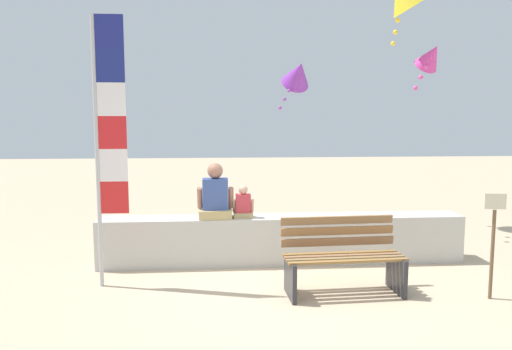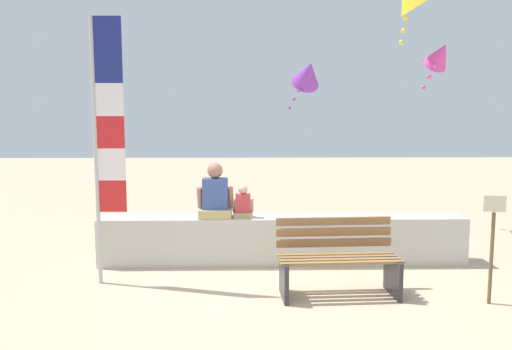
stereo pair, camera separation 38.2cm
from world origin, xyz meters
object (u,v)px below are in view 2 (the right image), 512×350
sign_post (492,240)px  kite_purple (308,74)px  kite_magenta (440,55)px  park_bench (337,261)px  flag_banner (105,131)px  person_adult (215,196)px  person_child (243,205)px

sign_post → kite_purple: bearing=105.8°
kite_magenta → kite_purple: kite_purple is taller
park_bench → flag_banner: 3.23m
park_bench → flag_banner: bearing=171.2°
person_adult → flag_banner: 1.78m
person_child → park_bench: bearing=-47.1°
sign_post → person_adult: bearing=153.9°
person_adult → flag_banner: (-1.30, -0.78, 0.94)m
person_adult → flag_banner: bearing=-149.1°
person_child → sign_post: bearing=-29.2°
person_adult → kite_purple: bearing=63.8°
park_bench → kite_purple: bearing=87.4°
park_bench → person_adult: 2.03m
park_bench → kite_magenta: size_ratio=1.66×
person_adult → kite_magenta: bearing=21.0°
person_adult → flag_banner: size_ratio=0.24×
flag_banner → sign_post: (4.47, -0.78, -1.19)m
person_child → sign_post: (2.78, -1.56, -0.13)m
park_bench → person_child: 1.72m
flag_banner → kite_magenta: kite_magenta is taller
person_child → kite_purple: (1.34, 3.52, 2.16)m
sign_post → flag_banner: bearing=170.1°
kite_magenta → sign_post: 3.84m
kite_magenta → park_bench: bearing=-129.4°
person_adult → sign_post: size_ratio=0.63×
person_adult → sign_post: person_adult is taller
person_child → kite_magenta: 4.23m
person_child → kite_magenta: size_ratio=0.53×
park_bench → flag_banner: size_ratio=0.44×
person_child → kite_purple: size_ratio=0.40×
person_adult → person_child: size_ratio=1.68×
park_bench → kite_magenta: bearing=50.6°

